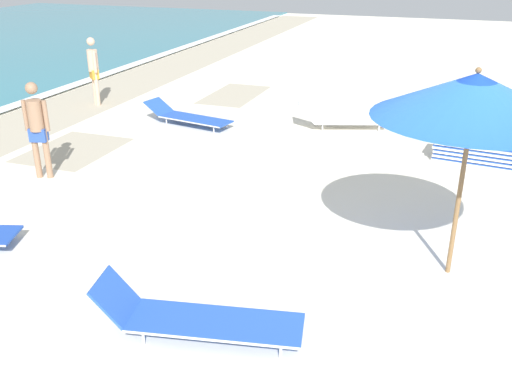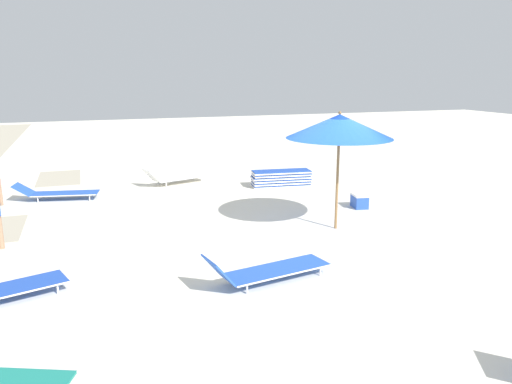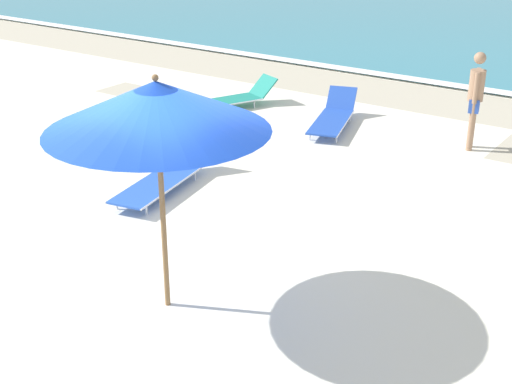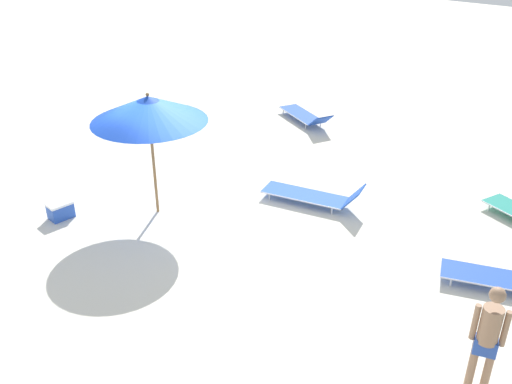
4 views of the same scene
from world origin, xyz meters
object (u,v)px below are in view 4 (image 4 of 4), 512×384
at_px(sun_lounger_under_umbrella, 314,195).
at_px(sun_lounger_beside_umbrella, 305,116).
at_px(cooler_box, 60,210).
at_px(beach_umbrella, 149,109).
at_px(beachgoer_shoreline_child, 488,335).
at_px(sun_lounger_mid_beach_solo, 507,278).

distance_m(sun_lounger_under_umbrella, sun_lounger_beside_umbrella, 5.07).
xyz_separation_m(sun_lounger_under_umbrella, cooler_box, (3.71, -3.99, -0.03)).
xyz_separation_m(beach_umbrella, beachgoer_shoreline_child, (0.98, 7.14, -1.33)).
height_order(sun_lounger_beside_umbrella, sun_lounger_mid_beach_solo, sun_lounger_mid_beach_solo).
bearing_deg(sun_lounger_mid_beach_solo, cooler_box, -87.14).
xyz_separation_m(sun_lounger_mid_beach_solo, cooler_box, (3.10, -8.27, -0.03)).
distance_m(beach_umbrella, sun_lounger_mid_beach_solo, 7.34).
bearing_deg(beach_umbrella, sun_lounger_beside_umbrella, -177.25).
relative_size(sun_lounger_beside_umbrella, sun_lounger_mid_beach_solo, 1.00).
distance_m(beach_umbrella, sun_lounger_under_umbrella, 4.02).
bearing_deg(sun_lounger_mid_beach_solo, beachgoer_shoreline_child, -10.90).
relative_size(beachgoer_shoreline_child, cooler_box, 3.21).
relative_size(sun_lounger_under_umbrella, cooler_box, 4.22).
xyz_separation_m(sun_lounger_beside_umbrella, sun_lounger_mid_beach_solo, (4.80, 7.13, 0.00)).
bearing_deg(sun_lounger_beside_umbrella, beachgoer_shoreline_child, 72.65).
bearing_deg(beach_umbrella, beachgoer_shoreline_child, 82.22).
relative_size(beach_umbrella, beachgoer_shoreline_child, 1.51).
relative_size(sun_lounger_mid_beach_solo, cooler_box, 4.06).
bearing_deg(sun_lounger_beside_umbrella, sun_lounger_mid_beach_solo, 83.74).
distance_m(sun_lounger_under_umbrella, beachgoer_shoreline_child, 5.70).
xyz_separation_m(sun_lounger_beside_umbrella, beachgoer_shoreline_child, (7.46, 7.45, 0.79)).
xyz_separation_m(beach_umbrella, sun_lounger_beside_umbrella, (-6.49, -0.31, -2.12)).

